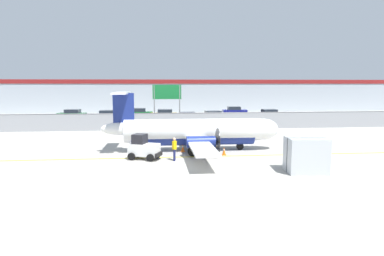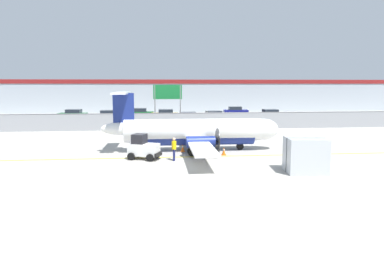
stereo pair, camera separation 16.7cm
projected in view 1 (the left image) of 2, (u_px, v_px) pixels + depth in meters
name	position (u px, v px, depth m)	size (l,w,h in m)	color
ground_plane	(192.00, 157.00, 26.31)	(140.00, 140.00, 0.01)	#ADA89E
perimeter_fence	(179.00, 121.00, 41.96)	(98.00, 0.10, 2.10)	gray
parking_lot_strip	(174.00, 120.00, 53.44)	(98.00, 17.00, 0.12)	#38383A
background_building	(169.00, 95.00, 71.28)	(91.00, 8.10, 6.50)	#A8B2BC
commuter_airplane	(196.00, 132.00, 28.57)	(14.87, 16.00, 4.92)	white
baggage_tug	(144.00, 148.00, 25.38)	(2.57, 2.07, 1.88)	silver
ground_crew_worker	(174.00, 148.00, 24.87)	(0.38, 0.55, 1.70)	#191E4C
cargo_container	(306.00, 155.00, 21.63)	(2.60, 2.24, 2.20)	#B7BCC1
traffic_cone_near_left	(183.00, 148.00, 28.30)	(0.36, 0.36, 0.64)	orange
traffic_cone_near_right	(190.00, 143.00, 30.62)	(0.36, 0.36, 0.64)	orange
traffic_cone_far_left	(224.00, 151.00, 26.95)	(0.36, 0.36, 0.64)	orange
parked_car_0	(72.00, 114.00, 53.19)	(4.35, 2.33, 1.58)	#19662D
parked_car_1	(108.00, 116.00, 51.32)	(4.24, 2.09, 1.58)	slate
parked_car_2	(139.00, 113.00, 55.79)	(4.20, 2.01, 1.58)	#19662D
parked_car_3	(164.00, 114.00, 53.25)	(4.22, 2.03, 1.58)	#B28C19
parked_car_4	(188.00, 118.00, 48.04)	(4.22, 2.04, 1.58)	#19662D
parked_car_5	(214.00, 116.00, 50.17)	(4.38, 2.40, 1.58)	#B28C19
parked_car_6	(235.00, 111.00, 59.97)	(4.27, 2.15, 1.58)	navy
parked_car_7	(269.00, 114.00, 53.42)	(4.28, 2.16, 1.58)	#B28C19
highway_sign	(167.00, 96.00, 42.96)	(3.60, 0.14, 5.50)	slate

